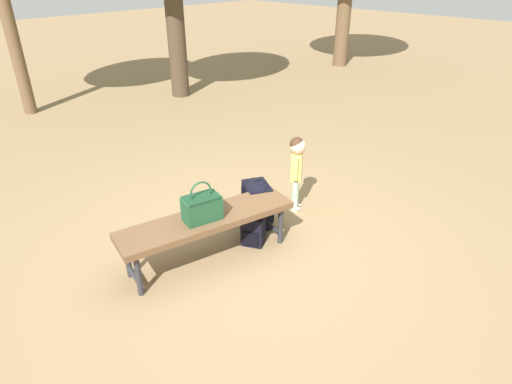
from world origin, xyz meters
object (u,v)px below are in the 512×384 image
Objects in this scene: child_standing at (297,163)px; backpack_small at (253,228)px; handbag at (202,207)px; park_bench at (207,222)px; backpack_large at (257,202)px.

backpack_small is (-0.81, -0.15, -0.38)m from child_standing.
handbag is 0.66m from backpack_small.
backpack_large reaches higher than park_bench.
child_standing is at bearing 1.06° from park_bench.
handbag reaches higher than backpack_large.
handbag reaches higher than backpack_small.
child_standing is at bearing 1.32° from handbag.
backpack_small is at bearing -15.34° from park_bench.
handbag is at bearing 166.99° from backpack_small.
park_bench is 4.68× the size of backpack_small.
park_bench is at bearing -172.80° from backpack_large.
backpack_small is (0.51, -0.12, -0.40)m from handbag.
backpack_large is (0.73, 0.09, -0.13)m from park_bench.
handbag is (-0.05, -0.01, 0.18)m from park_bench.
child_standing is 2.37× the size of backpack_small.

